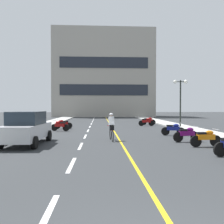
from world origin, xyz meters
TOP-DOWN VIEW (x-y plane):
  - ground_plane at (0.00, 21.00)m, footprint 140.00×140.00m
  - curb_left at (-7.20, 24.00)m, footprint 2.40×72.00m
  - curb_right at (7.20, 24.00)m, footprint 2.40×72.00m
  - lane_dash_0 at (-2.00, 2.00)m, footprint 0.14×2.20m
  - lane_dash_1 at (-2.00, 6.00)m, footprint 0.14×2.20m
  - lane_dash_2 at (-2.00, 10.00)m, footprint 0.14×2.20m
  - lane_dash_3 at (-2.00, 14.00)m, footprint 0.14×2.20m
  - lane_dash_4 at (-2.00, 18.00)m, footprint 0.14×2.20m
  - lane_dash_5 at (-2.00, 22.00)m, footprint 0.14×2.20m
  - lane_dash_6 at (-2.00, 26.00)m, footprint 0.14×2.20m
  - lane_dash_7 at (-2.00, 30.00)m, footprint 0.14×2.20m
  - lane_dash_8 at (-2.00, 34.00)m, footprint 0.14×2.20m
  - lane_dash_9 at (-2.00, 38.00)m, footprint 0.14×2.20m
  - lane_dash_10 at (-2.00, 42.00)m, footprint 0.14×2.20m
  - lane_dash_11 at (-2.00, 46.00)m, footprint 0.14×2.20m
  - centre_line_yellow at (0.25, 24.00)m, footprint 0.12×66.00m
  - office_building at (-0.04, 48.98)m, footprint 21.35×8.08m
  - street_lamp_mid at (7.11, 20.54)m, footprint 1.46×0.36m
  - parked_car_near at (-5.00, 10.67)m, footprint 2.03×4.25m
  - motorcycle_3 at (4.53, 9.40)m, footprint 1.70×0.60m
  - motorcycle_4 at (4.18, 11.10)m, footprint 1.70×0.60m
  - motorcycle_5 at (4.35, 14.19)m, footprint 1.69×0.63m
  - motorcycle_6 at (-4.39, 17.80)m, footprint 1.64×0.78m
  - motorcycle_7 at (-4.43, 19.75)m, footprint 1.70×0.60m
  - motorcycle_8 at (4.12, 22.75)m, footprint 1.70×0.60m
  - motorcycle_9 at (4.71, 24.36)m, footprint 1.70×0.60m
  - cyclist_rider at (-0.26, 11.95)m, footprint 0.42×1.77m

SIDE VIEW (x-z plane):
  - ground_plane at x=0.00m, z-range 0.00..0.00m
  - lane_dash_0 at x=-2.00m, z-range 0.00..0.01m
  - lane_dash_1 at x=-2.00m, z-range 0.00..0.01m
  - lane_dash_2 at x=-2.00m, z-range 0.00..0.01m
  - lane_dash_3 at x=-2.00m, z-range 0.00..0.01m
  - lane_dash_4 at x=-2.00m, z-range 0.00..0.01m
  - lane_dash_5 at x=-2.00m, z-range 0.00..0.01m
  - lane_dash_6 at x=-2.00m, z-range 0.00..0.01m
  - lane_dash_7 at x=-2.00m, z-range 0.00..0.01m
  - lane_dash_8 at x=-2.00m, z-range 0.00..0.01m
  - lane_dash_9 at x=-2.00m, z-range 0.00..0.01m
  - lane_dash_10 at x=-2.00m, z-range 0.00..0.01m
  - lane_dash_11 at x=-2.00m, z-range 0.00..0.01m
  - centre_line_yellow at x=0.25m, z-range 0.00..0.01m
  - curb_left at x=-7.20m, z-range 0.00..0.12m
  - curb_right at x=7.20m, z-range 0.00..0.12m
  - motorcycle_3 at x=4.53m, z-range 0.01..0.93m
  - motorcycle_4 at x=4.18m, z-range 0.01..0.93m
  - motorcycle_5 at x=4.35m, z-range 0.01..0.93m
  - motorcycle_6 at x=-4.39m, z-range 0.01..0.93m
  - motorcycle_7 at x=-4.43m, z-range 0.01..0.93m
  - motorcycle_8 at x=4.12m, z-range 0.01..0.93m
  - motorcycle_9 at x=4.71m, z-range 0.01..0.93m
  - cyclist_rider at x=-0.26m, z-range 0.03..1.74m
  - parked_car_near at x=-5.00m, z-range 0.01..1.83m
  - street_lamp_mid at x=7.11m, z-range 1.24..5.90m
  - office_building at x=-0.04m, z-range 0.00..18.49m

